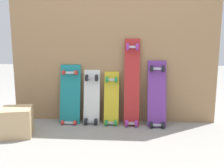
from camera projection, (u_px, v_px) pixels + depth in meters
name	position (u px, v px, depth m)	size (l,w,h in m)	color
ground_plane	(112.00, 122.00, 2.86)	(12.00, 12.00, 0.00)	gray
plywood_wall_panel	(113.00, 45.00, 2.77)	(2.25, 0.04, 1.70)	#99724C
skateboard_teal	(70.00, 98.00, 2.80)	(0.22, 0.21, 0.71)	#197A7F
skateboard_white	(92.00, 100.00, 2.79)	(0.18, 0.20, 0.64)	silver
skateboard_yellow	(111.00, 101.00, 2.77)	(0.16, 0.21, 0.63)	gold
skateboard_red	(132.00, 85.00, 2.72)	(0.16, 0.23, 0.98)	#B22626
skateboard_purple	(157.00, 97.00, 2.71)	(0.20, 0.25, 0.75)	#6B338C
wooden_crate	(17.00, 122.00, 2.44)	(0.27, 0.27, 0.27)	tan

